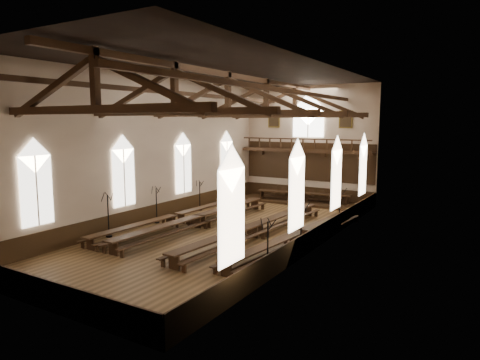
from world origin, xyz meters
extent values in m
plane|color=brown|center=(0.00, 0.00, 0.00)|extent=(26.00, 26.00, 0.00)
plane|color=beige|center=(0.00, 13.00, 5.00)|extent=(12.00, 0.00, 12.00)
plane|color=beige|center=(0.00, -13.00, 5.00)|extent=(12.00, 0.00, 12.00)
plane|color=beige|center=(-6.00, 0.00, 5.00)|extent=(0.00, 26.00, 26.00)
plane|color=beige|center=(6.00, 0.00, 5.00)|extent=(0.00, 26.00, 26.00)
plane|color=black|center=(0.00, 0.00, 10.00)|extent=(26.00, 26.00, 0.00)
cube|color=#33210F|center=(0.00, 12.96, 0.60)|extent=(11.90, 0.08, 1.20)
cube|color=#33210F|center=(0.00, -12.96, 0.60)|extent=(11.90, 0.08, 1.20)
cube|color=#33210F|center=(-5.96, 0.00, 0.60)|extent=(0.08, 25.90, 1.20)
cube|color=#33210F|center=(5.96, 0.00, 0.60)|extent=(0.08, 25.90, 1.20)
cube|color=silver|center=(-5.90, -9.00, 3.40)|extent=(0.05, 1.80, 3.60)
cube|color=silver|center=(-5.90, -9.00, 5.20)|extent=(0.05, 1.80, 1.80)
cylinder|color=beige|center=(-5.86, -9.00, 3.40)|extent=(0.08, 0.08, 3.60)
cube|color=silver|center=(-5.90, -3.00, 3.40)|extent=(0.05, 1.80, 3.60)
cube|color=silver|center=(-5.90, -3.00, 5.20)|extent=(0.05, 1.80, 1.80)
cylinder|color=beige|center=(-5.86, -3.00, 3.40)|extent=(0.08, 0.08, 3.60)
cube|color=silver|center=(-5.90, 3.00, 3.40)|extent=(0.05, 1.80, 3.60)
cube|color=silver|center=(-5.90, 3.00, 5.20)|extent=(0.05, 1.80, 1.80)
cylinder|color=beige|center=(-5.86, 3.00, 3.40)|extent=(0.08, 0.08, 3.60)
cube|color=silver|center=(-5.90, 9.00, 3.40)|extent=(0.05, 1.80, 3.60)
cube|color=silver|center=(-5.90, 9.00, 5.20)|extent=(0.05, 1.80, 1.80)
cylinder|color=beige|center=(-5.86, 9.00, 3.40)|extent=(0.08, 0.08, 3.60)
cube|color=silver|center=(5.90, -9.00, 3.40)|extent=(0.05, 1.80, 3.60)
cube|color=silver|center=(5.90, -9.00, 5.20)|extent=(0.05, 1.80, 1.80)
cylinder|color=beige|center=(5.86, -9.00, 3.40)|extent=(0.08, 0.08, 3.60)
cube|color=silver|center=(5.90, -3.00, 3.40)|extent=(0.05, 1.80, 3.60)
cube|color=silver|center=(5.90, -3.00, 5.20)|extent=(0.05, 1.80, 1.80)
cylinder|color=beige|center=(5.86, -3.00, 3.40)|extent=(0.08, 0.08, 3.60)
cube|color=silver|center=(5.90, 3.00, 3.40)|extent=(0.05, 1.80, 3.60)
cube|color=silver|center=(5.90, 3.00, 5.20)|extent=(0.05, 1.80, 1.80)
cylinder|color=beige|center=(5.86, 3.00, 3.40)|extent=(0.08, 0.08, 3.60)
cube|color=silver|center=(5.90, 9.00, 3.40)|extent=(0.05, 1.80, 3.60)
cube|color=silver|center=(5.90, 9.00, 5.20)|extent=(0.05, 1.80, 1.80)
cylinder|color=beige|center=(5.86, 9.00, 3.40)|extent=(0.08, 0.08, 3.60)
cube|color=white|center=(0.00, 12.90, 6.80)|extent=(2.80, 0.05, 2.40)
cube|color=white|center=(0.00, 12.90, 8.00)|extent=(2.80, 0.05, 2.80)
cylinder|color=beige|center=(0.00, 12.86, 6.80)|extent=(0.10, 0.10, 2.40)
cube|color=#3A1F12|center=(0.00, 12.35, 4.40)|extent=(11.80, 1.20, 0.20)
cube|color=#33210F|center=(0.00, 12.94, 3.45)|extent=(11.80, 0.10, 3.30)
cube|color=#3A1F12|center=(0.00, 11.81, 5.45)|extent=(11.60, 0.12, 0.10)
cube|color=#3A1F12|center=(0.00, 11.81, 4.55)|extent=(11.60, 0.12, 0.10)
cube|color=#3A1F12|center=(-4.50, 12.75, 4.15)|extent=(0.35, 0.40, 0.50)
cube|color=#3A1F12|center=(-1.50, 12.75, 4.15)|extent=(0.35, 0.40, 0.50)
cube|color=#3A1F12|center=(1.50, 12.75, 4.15)|extent=(0.35, 0.40, 0.50)
cube|color=#3A1F12|center=(4.50, 12.75, 4.15)|extent=(0.35, 0.40, 0.50)
cube|color=brown|center=(-3.30, 12.91, 7.10)|extent=(1.15, 0.06, 1.45)
cube|color=black|center=(-3.30, 12.87, 7.10)|extent=(0.95, 0.04, 1.25)
cube|color=brown|center=(3.30, 12.91, 7.10)|extent=(1.15, 0.06, 1.45)
cube|color=black|center=(3.30, 12.87, 7.10)|extent=(0.95, 0.04, 1.25)
cube|color=#3A1F12|center=(0.00, -10.00, 7.40)|extent=(11.70, 0.35, 0.35)
cube|color=#3A1F12|center=(0.00, -10.00, 8.70)|extent=(0.30, 0.30, 2.40)
cube|color=#3A1F12|center=(-2.88, -10.00, 8.30)|extent=(5.44, 0.26, 2.40)
cube|color=#3A1F12|center=(2.88, -10.00, 8.30)|extent=(5.44, 0.26, 2.40)
cube|color=#3A1F12|center=(0.00, -5.00, 7.40)|extent=(11.70, 0.35, 0.35)
cube|color=#3A1F12|center=(0.00, -5.00, 8.70)|extent=(0.30, 0.30, 2.40)
cube|color=#3A1F12|center=(-2.88, -5.00, 8.30)|extent=(5.44, 0.26, 2.40)
cube|color=#3A1F12|center=(2.88, -5.00, 8.30)|extent=(5.44, 0.26, 2.40)
cube|color=#3A1F12|center=(0.00, 0.00, 7.40)|extent=(11.70, 0.35, 0.35)
cube|color=#3A1F12|center=(0.00, 0.00, 8.70)|extent=(0.30, 0.30, 2.40)
cube|color=#3A1F12|center=(-2.88, 0.00, 8.30)|extent=(5.44, 0.26, 2.40)
cube|color=#3A1F12|center=(2.88, 0.00, 8.30)|extent=(5.44, 0.26, 2.40)
cube|color=#3A1F12|center=(0.00, 5.00, 7.40)|extent=(11.70, 0.35, 0.35)
cube|color=#3A1F12|center=(0.00, 5.00, 8.70)|extent=(0.30, 0.30, 2.40)
cube|color=#3A1F12|center=(-2.88, 5.00, 8.30)|extent=(5.44, 0.26, 2.40)
cube|color=#3A1F12|center=(2.88, 5.00, 8.30)|extent=(5.44, 0.26, 2.40)
cube|color=#3A1F12|center=(0.00, 10.00, 7.40)|extent=(11.70, 0.35, 0.35)
cube|color=#3A1F12|center=(0.00, 10.00, 8.70)|extent=(0.30, 0.30, 2.40)
cube|color=#3A1F12|center=(-2.88, 10.00, 8.30)|extent=(5.44, 0.26, 2.40)
cube|color=#3A1F12|center=(2.88, 10.00, 8.30)|extent=(5.44, 0.26, 2.40)
cube|color=#3A1F12|center=(-3.36, 0.00, 8.70)|extent=(0.25, 25.70, 0.25)
cube|color=#3A1F12|center=(3.36, 0.00, 8.70)|extent=(0.25, 25.70, 0.25)
cube|color=#3A1F12|center=(0.00, 0.00, 9.70)|extent=(0.30, 25.70, 0.30)
cube|color=#3A1F12|center=(-4.08, -3.91, 0.71)|extent=(1.00, 6.98, 0.08)
cube|color=#3A1F12|center=(-4.08, -7.05, 0.33)|extent=(0.59, 0.11, 0.67)
cube|color=#3A1F12|center=(-4.08, -0.78, 0.33)|extent=(0.59, 0.11, 0.67)
cube|color=#3A1F12|center=(-4.08, -3.91, 0.25)|extent=(0.35, 6.16, 0.08)
cube|color=#3A1F12|center=(-4.70, -3.89, 0.42)|extent=(0.58, 6.97, 0.06)
cube|color=#3A1F12|center=(-4.70, -7.07, 0.19)|extent=(0.23, 0.08, 0.39)
cube|color=#3A1F12|center=(-4.70, -0.71, 0.19)|extent=(0.23, 0.08, 0.39)
cube|color=#3A1F12|center=(-3.47, -3.94, 0.42)|extent=(0.58, 6.97, 0.06)
cube|color=#3A1F12|center=(-3.47, -7.12, 0.19)|extent=(0.23, 0.08, 0.39)
cube|color=#3A1F12|center=(-3.47, -0.76, 0.19)|extent=(0.23, 0.08, 0.39)
cube|color=#3A1F12|center=(-4.08, 3.49, 0.71)|extent=(1.00, 6.98, 0.08)
cube|color=#3A1F12|center=(-4.08, 0.35, 0.33)|extent=(0.59, 0.11, 0.67)
cube|color=#3A1F12|center=(-4.08, 6.62, 0.33)|extent=(0.59, 0.11, 0.67)
cube|color=#3A1F12|center=(-4.08, 3.49, 0.25)|extent=(0.35, 6.16, 0.08)
cube|color=#3A1F12|center=(-4.70, 3.51, 0.42)|extent=(0.58, 6.97, 0.06)
cube|color=#3A1F12|center=(-4.70, 0.33, 0.19)|extent=(0.23, 0.08, 0.39)
cube|color=#3A1F12|center=(-4.70, 6.69, 0.19)|extent=(0.23, 0.08, 0.39)
cube|color=#3A1F12|center=(-3.47, 3.46, 0.42)|extent=(0.58, 6.97, 0.06)
cube|color=#3A1F12|center=(-3.47, 0.28, 0.19)|extent=(0.23, 0.08, 0.39)
cube|color=#3A1F12|center=(-3.47, 6.64, 0.19)|extent=(0.23, 0.08, 0.39)
cube|color=#3A1F12|center=(-2.34, -3.61, 0.78)|extent=(1.02, 7.71, 0.09)
cube|color=#3A1F12|center=(-2.34, -7.07, 0.37)|extent=(0.66, 0.11, 0.74)
cube|color=#3A1F12|center=(-2.34, -0.15, 0.37)|extent=(0.66, 0.11, 0.74)
cube|color=#3A1F12|center=(-2.34, -3.61, 0.27)|extent=(0.31, 6.81, 0.09)
cube|color=#3A1F12|center=(-3.02, -3.59, 0.46)|extent=(0.56, 7.70, 0.07)
cube|color=#3A1F12|center=(-3.02, -7.10, 0.21)|extent=(0.25, 0.09, 0.43)
cube|color=#3A1F12|center=(-3.02, -0.07, 0.21)|extent=(0.25, 0.09, 0.43)
cube|color=#3A1F12|center=(-1.66, -3.63, 0.46)|extent=(0.56, 7.70, 0.07)
cube|color=#3A1F12|center=(-1.66, -7.15, 0.21)|extent=(0.25, 0.09, 0.43)
cube|color=#3A1F12|center=(-1.66, -0.12, 0.21)|extent=(0.25, 0.09, 0.43)
cube|color=#3A1F12|center=(-2.34, 3.79, 0.78)|extent=(1.02, 7.71, 0.09)
cube|color=#3A1F12|center=(-2.34, 0.33, 0.37)|extent=(0.66, 0.11, 0.74)
cube|color=#3A1F12|center=(-2.34, 7.25, 0.37)|extent=(0.66, 0.11, 0.74)
cube|color=#3A1F12|center=(-2.34, 3.79, 0.27)|extent=(0.31, 6.81, 0.09)
cube|color=#3A1F12|center=(-3.02, 3.81, 0.46)|extent=(0.56, 7.70, 0.07)
cube|color=#3A1F12|center=(-3.02, 0.30, 0.21)|extent=(0.25, 0.09, 0.43)
cube|color=#3A1F12|center=(-3.02, 7.33, 0.21)|extent=(0.25, 0.09, 0.43)
cube|color=#3A1F12|center=(-1.66, 3.77, 0.46)|extent=(0.56, 7.70, 0.07)
cube|color=#3A1F12|center=(-1.66, 0.25, 0.21)|extent=(0.25, 0.09, 0.43)
cube|color=#3A1F12|center=(-1.66, 7.28, 0.21)|extent=(0.25, 0.09, 0.43)
cube|color=#3A1F12|center=(2.01, -3.73, 0.77)|extent=(1.25, 7.61, 0.09)
cube|color=#3A1F12|center=(2.01, -7.13, 0.36)|extent=(0.65, 0.13, 0.73)
cube|color=#3A1F12|center=(2.01, -0.32, 0.36)|extent=(0.65, 0.13, 0.73)
cube|color=#3A1F12|center=(2.01, -3.73, 0.27)|extent=(0.53, 6.70, 0.09)
cube|color=#3A1F12|center=(1.34, -3.68, 0.45)|extent=(0.80, 7.58, 0.06)
cube|color=#3A1F12|center=(1.34, -7.14, 0.21)|extent=(0.25, 0.09, 0.42)
cube|color=#3A1F12|center=(1.34, -0.22, 0.21)|extent=(0.25, 0.09, 0.42)
cube|color=#3A1F12|center=(2.68, -3.77, 0.45)|extent=(0.80, 7.58, 0.06)
cube|color=#3A1F12|center=(2.68, -7.23, 0.21)|extent=(0.25, 0.09, 0.42)
cube|color=#3A1F12|center=(2.68, -0.31, 0.21)|extent=(0.25, 0.09, 0.42)
cube|color=#3A1F12|center=(2.01, 3.67, 0.77)|extent=(1.25, 7.61, 0.09)
cube|color=#3A1F12|center=(2.01, 0.27, 0.36)|extent=(0.65, 0.13, 0.73)
cube|color=#3A1F12|center=(2.01, 7.08, 0.36)|extent=(0.65, 0.13, 0.73)
cube|color=#3A1F12|center=(2.01, 3.67, 0.27)|extent=(0.53, 6.70, 0.09)
cube|color=#3A1F12|center=(1.34, 3.72, 0.45)|extent=(0.80, 7.58, 0.06)
cube|color=#3A1F12|center=(1.34, 0.26, 0.21)|extent=(0.25, 0.09, 0.42)
cube|color=#3A1F12|center=(1.34, 7.18, 0.21)|extent=(0.25, 0.09, 0.42)
cube|color=#3A1F12|center=(2.68, 3.63, 0.45)|extent=(0.80, 7.58, 0.06)
cube|color=#3A1F12|center=(2.68, 0.17, 0.21)|extent=(0.25, 0.09, 0.42)
cube|color=#3A1F12|center=(2.68, 7.09, 0.21)|extent=(0.25, 0.09, 0.42)
cube|color=#3A1F12|center=(4.89, -3.66, 0.69)|extent=(1.37, 6.81, 0.08)
cube|color=#3A1F12|center=(4.89, -6.71, 0.32)|extent=(0.58, 0.14, 0.65)
cube|color=#3A1F12|center=(4.89, -0.61, 0.32)|extent=(0.58, 0.14, 0.65)
cube|color=#3A1F12|center=(4.89, -3.66, 0.24)|extent=(0.70, 5.98, 0.08)
cube|color=#3A1F12|center=(4.30, -3.60, 0.41)|extent=(0.97, 6.77, 0.06)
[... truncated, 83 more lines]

